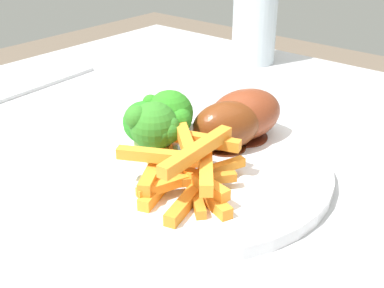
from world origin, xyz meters
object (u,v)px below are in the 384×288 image
object	(u,v)px
dinner_plate	(192,168)
chicken_drumstick_near	(224,128)
broccoli_floret_middle	(144,124)
broccoli_floret_back	(171,114)
broccoli_floret_front	(155,127)
fork	(40,86)
carrot_fries_pile	(187,169)
water_glass	(255,18)
chicken_drumstick_far	(239,115)
dining_table	(207,268)

from	to	relation	value
dinner_plate	chicken_drumstick_near	xyz separation A→B (m)	(0.01, 0.04, 0.03)
broccoli_floret_middle	chicken_drumstick_near	bearing A→B (deg)	47.07
dinner_plate	broccoli_floret_back	bearing A→B (deg)	170.97
broccoli_floret_front	broccoli_floret_middle	xyz separation A→B (m)	(-0.02, 0.01, -0.01)
dinner_plate	fork	size ratio (longest dim) A/B	1.39
broccoli_floret_middle	carrot_fries_pile	bearing A→B (deg)	-16.55
dinner_plate	fork	bearing A→B (deg)	171.76
broccoli_floret_middle	water_glass	bearing A→B (deg)	107.23
carrot_fries_pile	fork	world-z (taller)	carrot_fries_pile
dinner_plate	carrot_fries_pile	size ratio (longest dim) A/B	2.08
broccoli_floret_middle	water_glass	distance (m)	0.37
broccoli_floret_back	chicken_drumstick_near	bearing A→B (deg)	44.61
carrot_fries_pile	chicken_drumstick_far	distance (m)	0.11
carrot_fries_pile	broccoli_floret_middle	bearing A→B (deg)	163.45
chicken_drumstick_near	fork	distance (m)	0.32
dining_table	dinner_plate	world-z (taller)	dinner_plate
water_glass	fork	bearing A→B (deg)	-118.50
carrot_fries_pile	chicken_drumstick_near	xyz separation A→B (m)	(-0.02, 0.08, 0.01)
dining_table	broccoli_floret_middle	bearing A→B (deg)	-147.60
carrot_fries_pile	chicken_drumstick_far	world-z (taller)	chicken_drumstick_far
dining_table	fork	size ratio (longest dim) A/B	4.74
dinner_plate	carrot_fries_pile	xyz separation A→B (m)	(0.03, -0.04, 0.02)
dining_table	broccoli_floret_back	xyz separation A→B (m)	(-0.04, -0.01, 0.18)
broccoli_floret_front	broccoli_floret_middle	distance (m)	0.02
broccoli_floret_back	carrot_fries_pile	xyz separation A→B (m)	(0.06, -0.04, -0.02)
broccoli_floret_back	chicken_drumstick_near	world-z (taller)	broccoli_floret_back
chicken_drumstick_far	carrot_fries_pile	bearing A→B (deg)	-77.79
carrot_fries_pile	chicken_drumstick_near	bearing A→B (deg)	103.52
water_glass	chicken_drumstick_far	bearing A→B (deg)	-59.08
broccoli_floret_front	broccoli_floret_back	size ratio (longest dim) A/B	0.96
broccoli_floret_middle	chicken_drumstick_far	size ratio (longest dim) A/B	0.39
dinner_plate	water_glass	distance (m)	0.37
broccoli_floret_front	water_glass	size ratio (longest dim) A/B	0.44
dinner_plate	broccoli_floret_back	world-z (taller)	broccoli_floret_back
broccoli_floret_middle	water_glass	world-z (taller)	water_glass
dining_table	broccoli_floret_back	bearing A→B (deg)	-160.27
broccoli_floret_back	broccoli_floret_middle	bearing A→B (deg)	-127.90
broccoli_floret_front	chicken_drumstick_far	world-z (taller)	broccoli_floret_front
broccoli_floret_back	carrot_fries_pile	world-z (taller)	broccoli_floret_back
chicken_drumstick_near	water_glass	size ratio (longest dim) A/B	0.84
dining_table	chicken_drumstick_far	size ratio (longest dim) A/B	6.57
carrot_fries_pile	broccoli_floret_front	bearing A→B (deg)	164.73
broccoli_floret_middle	carrot_fries_pile	size ratio (longest dim) A/B	0.43
dining_table	water_glass	xyz separation A→B (m)	(-0.16, 0.32, 0.19)
dining_table	dinner_plate	size ratio (longest dim) A/B	3.42
fork	broccoli_floret_back	bearing A→B (deg)	-102.10
dinner_plate	broccoli_floret_front	distance (m)	0.06
chicken_drumstick_near	dinner_plate	bearing A→B (deg)	-98.57
dining_table	chicken_drumstick_near	distance (m)	0.16
broccoli_floret_back	fork	size ratio (longest dim) A/B	0.33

